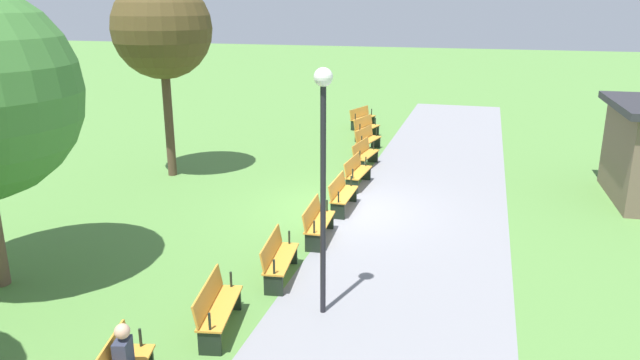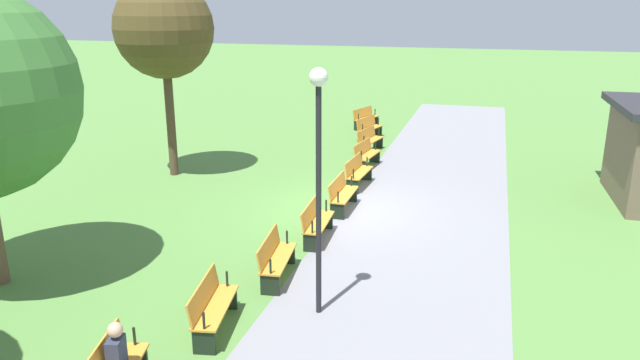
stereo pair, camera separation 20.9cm
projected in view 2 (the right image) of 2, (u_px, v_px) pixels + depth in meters
ground_plane at (344, 210)px, 16.25m from camera, size 120.00×120.00×0.00m
path_paving at (422, 217)px, 15.67m from camera, size 36.44×4.41×0.01m
bench_0 at (365, 118)px, 26.65m from camera, size 1.68×0.94×0.89m
bench_1 at (369, 128)px, 24.52m from camera, size 1.68×0.85×0.89m
bench_2 at (369, 140)px, 22.39m from camera, size 1.67×0.76×0.89m
bench_3 at (366, 154)px, 20.28m from camera, size 1.66×0.67×0.89m
bench_4 at (358, 172)px, 18.19m from camera, size 1.64×0.57×0.89m
bench_5 at (342, 194)px, 16.13m from camera, size 1.61×0.47×0.89m
bench_6 at (316, 221)px, 14.10m from camera, size 1.64×0.57×0.89m
bench_7 at (275, 257)px, 12.12m from camera, size 1.66×0.67×0.89m
bench_8 at (212, 306)px, 10.20m from camera, size 1.67×0.76×0.89m
person_seated at (123, 358)px, 8.40m from camera, size 0.42×0.57×1.20m
tree_3 at (164, 29)px, 18.24m from camera, size 3.07×3.07×6.21m
lamp_post at (319, 151)px, 10.04m from camera, size 0.32×0.32×4.46m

